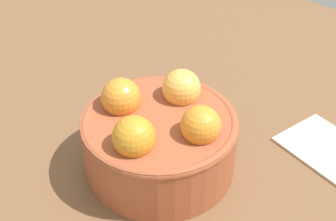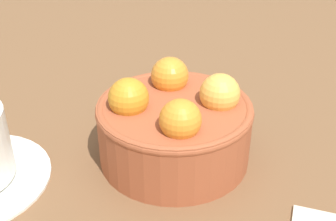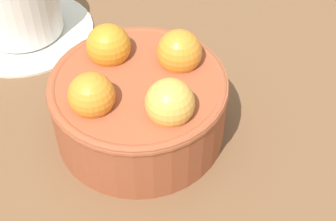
{
  "view_description": "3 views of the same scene",
  "coord_description": "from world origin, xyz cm",
  "views": [
    {
      "loc": [
        25.85,
        -24.25,
        34.11
      ],
      "look_at": [
        -1.5,
        2.64,
        5.06
      ],
      "focal_mm": 50.06,
      "sensor_mm": 36.0,
      "label": 1
    },
    {
      "loc": [
        36.62,
        5.67,
        27.5
      ],
      "look_at": [
        -1.33,
        -0.87,
        4.72
      ],
      "focal_mm": 47.08,
      "sensor_mm": 36.0,
      "label": 2
    },
    {
      "loc": [
        9.03,
        29.51,
        34.91
      ],
      "look_at": [
        -1.76,
        2.43,
        4.38
      ],
      "focal_mm": 53.48,
      "sensor_mm": 36.0,
      "label": 3
    }
  ],
  "objects": [
    {
      "name": "coffee_cup",
      "position": [
        7.22,
        -18.83,
        3.22
      ],
      "size": [
        15.38,
        15.38,
        7.39
      ],
      "color": "white",
      "rests_on": "ground_plane"
    },
    {
      "name": "terracotta_bowl",
      "position": [
        -0.02,
        -0.0,
        3.97
      ],
      "size": [
        15.44,
        15.44,
        9.21
      ],
      "color": "#9E4C2D",
      "rests_on": "ground_plane"
    },
    {
      "name": "ground_plane",
      "position": [
        0.0,
        0.0,
        -2.15
      ],
      "size": [
        159.31,
        94.6,
        4.29
      ],
      "primitive_type": "cube",
      "color": "brown"
    }
  ]
}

